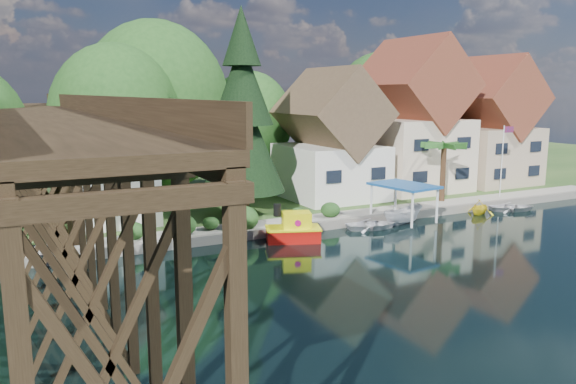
% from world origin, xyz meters
% --- Properties ---
extents(ground, '(140.00, 140.00, 0.00)m').
position_xyz_m(ground, '(0.00, 0.00, 0.00)').
color(ground, black).
rests_on(ground, ground).
extents(bank, '(140.00, 52.00, 0.50)m').
position_xyz_m(bank, '(0.00, 34.00, 0.25)').
color(bank, '#27491D').
rests_on(bank, ground).
extents(seawall, '(60.00, 0.40, 0.62)m').
position_xyz_m(seawall, '(4.00, 8.00, 0.31)').
color(seawall, slate).
rests_on(seawall, ground).
extents(promenade, '(50.00, 2.60, 0.06)m').
position_xyz_m(promenade, '(6.00, 9.30, 0.53)').
color(promenade, gray).
rests_on(promenade, bank).
extents(trestle_bridge, '(4.12, 44.18, 9.30)m').
position_xyz_m(trestle_bridge, '(-16.00, 5.17, 5.35)').
color(trestle_bridge, black).
rests_on(trestle_bridge, ground).
extents(house_left, '(7.64, 8.64, 11.02)m').
position_xyz_m(house_left, '(7.00, 16.00, 5.14)').
color(house_left, silver).
rests_on(house_left, bank).
extents(house_center, '(8.65, 9.18, 13.89)m').
position_xyz_m(house_center, '(16.00, 16.50, 6.42)').
color(house_center, beige).
rests_on(house_center, bank).
extents(house_right, '(8.15, 8.64, 12.45)m').
position_xyz_m(house_right, '(25.00, 16.00, 5.78)').
color(house_right, tan).
rests_on(house_right, bank).
extents(shed, '(5.09, 5.40, 7.85)m').
position_xyz_m(shed, '(-11.00, 14.50, 3.83)').
color(shed, silver).
rests_on(shed, bank).
extents(bg_trees, '(49.90, 13.30, 10.57)m').
position_xyz_m(bg_trees, '(1.00, 21.25, 7.29)').
color(bg_trees, '#382314').
rests_on(bg_trees, bank).
extents(shrubs, '(15.76, 2.47, 1.70)m').
position_xyz_m(shrubs, '(-4.60, 9.26, 1.23)').
color(shrubs, '#1B4117').
rests_on(shrubs, bank).
extents(conifer, '(6.04, 6.04, 14.87)m').
position_xyz_m(conifer, '(-2.34, 12.71, 7.66)').
color(conifer, '#382314').
rests_on(conifer, bank).
extents(palm_tree, '(4.41, 4.41, 5.17)m').
position_xyz_m(palm_tree, '(14.29, 10.21, 5.01)').
color(palm_tree, '#382314').
rests_on(palm_tree, bank).
extents(flagpole, '(0.95, 0.25, 6.17)m').
position_xyz_m(flagpole, '(20.18, 9.39, 4.28)').
color(flagpole, white).
rests_on(flagpole, bank).
extents(tugboat, '(3.91, 2.99, 2.52)m').
position_xyz_m(tugboat, '(-1.54, 6.31, 0.75)').
color(tugboat, '#AB100B').
rests_on(tugboat, ground).
extents(boat_white_a, '(4.14, 3.37, 0.75)m').
position_xyz_m(boat_white_a, '(4.89, 6.77, 0.38)').
color(boat_white_a, white).
rests_on(boat_white_a, ground).
extents(boat_canopy, '(3.84, 4.97, 2.93)m').
position_xyz_m(boat_canopy, '(7.71, 6.94, 1.26)').
color(boat_canopy, silver).
rests_on(boat_canopy, ground).
extents(boat_yellow, '(3.16, 2.98, 1.32)m').
position_xyz_m(boat_yellow, '(15.19, 6.89, 0.66)').
color(boat_yellow, yellow).
rests_on(boat_yellow, ground).
extents(boat_white_b, '(4.32, 3.81, 0.74)m').
position_xyz_m(boat_white_b, '(18.51, 6.64, 0.37)').
color(boat_white_b, silver).
rests_on(boat_white_b, ground).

